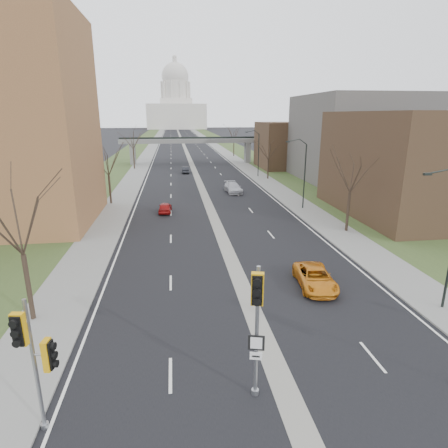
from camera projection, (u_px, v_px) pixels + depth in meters
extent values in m
plane|color=black|center=(287.00, 395.00, 16.12)|extent=(700.00, 700.00, 0.00)
cube|color=black|center=(183.00, 143.00, 158.74)|extent=(20.00, 600.00, 0.01)
cube|color=gray|center=(183.00, 143.00, 158.75)|extent=(1.20, 600.00, 0.02)
cube|color=gray|center=(211.00, 143.00, 160.28)|extent=(4.00, 600.00, 0.12)
cube|color=gray|center=(154.00, 143.00, 157.18)|extent=(4.00, 600.00, 0.12)
cube|color=#2E3F1D|center=(225.00, 143.00, 161.06)|extent=(8.00, 600.00, 0.10)
cube|color=#2E3F1D|center=(140.00, 143.00, 156.40)|extent=(8.00, 600.00, 0.10)
cube|color=#443120|center=(416.00, 164.00, 44.15)|extent=(16.00, 20.00, 12.00)
cube|color=#5D5955|center=(355.00, 139.00, 67.07)|extent=(18.00, 22.00, 15.00)
cube|color=#443120|center=(291.00, 145.00, 84.11)|extent=(14.00, 14.00, 10.00)
cube|color=slate|center=(133.00, 154.00, 89.67)|extent=(1.20, 2.50, 5.00)
cube|color=slate|center=(247.00, 153.00, 93.29)|extent=(1.20, 2.50, 5.00)
cube|color=slate|center=(191.00, 141.00, 90.64)|extent=(34.00, 3.00, 1.00)
cube|color=black|center=(191.00, 138.00, 90.44)|extent=(34.00, 0.15, 0.50)
cube|color=beige|center=(177.00, 117.00, 317.58)|extent=(48.00, 42.00, 20.00)
cube|color=beige|center=(176.00, 102.00, 314.20)|extent=(26.00, 26.00, 5.00)
cylinder|color=beige|center=(176.00, 90.00, 311.67)|extent=(22.00, 22.00, 14.00)
sphere|color=beige|center=(175.00, 76.00, 308.58)|extent=(22.00, 22.00, 22.00)
cylinder|color=beige|center=(175.00, 61.00, 305.34)|extent=(3.60, 3.60, 4.50)
cube|color=black|center=(429.00, 174.00, 20.67)|extent=(0.45, 0.18, 0.14)
cylinder|color=black|center=(304.00, 177.00, 46.91)|extent=(0.16, 0.16, 8.00)
cube|color=black|center=(288.00, 142.00, 45.39)|extent=(0.45, 0.18, 0.14)
cylinder|color=black|center=(258.00, 155.00, 71.63)|extent=(0.16, 0.16, 8.00)
cube|color=black|center=(247.00, 132.00, 70.11)|extent=(0.45, 0.18, 0.14)
cylinder|color=#382B21|center=(29.00, 287.00, 21.45)|extent=(0.28, 0.28, 4.00)
cylinder|color=#382B21|center=(110.00, 190.00, 50.01)|extent=(0.28, 0.28, 3.75)
cylinder|color=#382B21|center=(134.00, 159.00, 82.27)|extent=(0.28, 0.28, 4.25)
cylinder|color=#382B21|center=(348.00, 212.00, 38.12)|extent=(0.28, 0.28, 4.00)
cylinder|color=#382B21|center=(268.00, 169.00, 69.57)|extent=(0.28, 0.28, 3.50)
cylinder|color=#382B21|center=(234.00, 149.00, 107.50)|extent=(0.28, 0.28, 4.25)
cylinder|color=gray|center=(35.00, 367.00, 13.69)|extent=(0.15, 0.15, 5.50)
cylinder|color=gray|center=(45.00, 425.00, 14.43)|extent=(0.30, 0.30, 0.21)
cube|color=#D3950C|center=(19.00, 329.00, 12.65)|extent=(0.50, 0.49, 1.22)
cube|color=#D3950C|center=(48.00, 355.00, 13.53)|extent=(0.49, 0.50, 1.22)
cylinder|color=gray|center=(257.00, 334.00, 15.37)|extent=(0.16, 0.16, 5.97)
cylinder|color=gray|center=(255.00, 392.00, 16.18)|extent=(0.32, 0.32, 0.23)
cube|color=#D3950C|center=(257.00, 289.00, 14.18)|extent=(0.59, 0.57, 1.32)
cube|color=black|center=(256.00, 341.00, 15.47)|extent=(0.68, 0.23, 0.69)
cube|color=silver|center=(256.00, 354.00, 15.65)|extent=(0.51, 0.18, 0.34)
imported|color=maroon|center=(165.00, 207.00, 46.06)|extent=(1.70, 3.83, 1.28)
imported|color=black|center=(185.00, 170.00, 77.36)|extent=(1.42, 3.98, 1.31)
imported|color=orange|center=(315.00, 278.00, 26.11)|extent=(2.78, 5.20, 1.39)
imported|color=#ACACB3|center=(233.00, 188.00, 57.83)|extent=(2.52, 5.44, 1.54)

